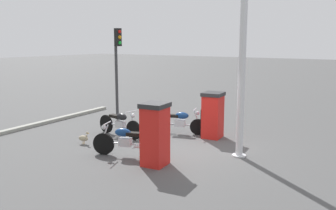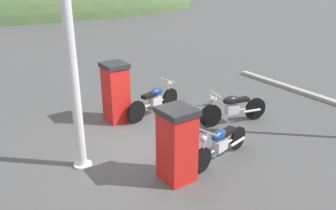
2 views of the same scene
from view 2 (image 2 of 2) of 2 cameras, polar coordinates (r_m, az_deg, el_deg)
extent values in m
plane|color=#4C4C4C|center=(8.62, -4.13, -6.49)|extent=(120.00, 120.00, 0.00)
cube|color=red|center=(6.94, 1.50, -7.03)|extent=(0.66, 0.71, 1.45)
cube|color=#1E478C|center=(6.96, 3.59, -4.01)|extent=(0.08, 0.45, 0.32)
cube|color=#262628|center=(6.60, 1.56, -1.04)|extent=(0.73, 0.78, 0.12)
cylinder|color=black|center=(7.36, 2.76, -7.18)|extent=(0.05, 0.05, 0.94)
cube|color=red|center=(9.74, -8.65, 1.74)|extent=(0.65, 0.70, 1.57)
cube|color=#1E478C|center=(9.76, -7.16, 4.00)|extent=(0.08, 0.45, 0.32)
cube|color=#262628|center=(9.49, -8.93, 6.54)|extent=(0.71, 0.77, 0.12)
cylinder|color=black|center=(10.13, -7.35, 1.17)|extent=(0.05, 0.05, 1.02)
cylinder|color=black|center=(7.40, 5.71, -9.10)|extent=(0.56, 0.25, 0.57)
cylinder|color=black|center=(8.43, 11.54, -5.41)|extent=(0.56, 0.25, 0.57)
cube|color=silver|center=(7.82, 8.66, -6.63)|extent=(0.40, 0.30, 0.24)
cylinder|color=silver|center=(7.88, 8.85, -6.83)|extent=(1.01, 0.38, 0.05)
ellipsoid|color=navy|center=(7.64, 8.47, -4.97)|extent=(0.52, 0.36, 0.24)
cube|color=black|center=(7.91, 9.88, -4.34)|extent=(0.48, 0.33, 0.10)
cylinder|color=silver|center=(7.28, 5.99, -6.95)|extent=(0.26, 0.12, 0.57)
cylinder|color=silver|center=(7.19, 6.47, -4.48)|extent=(0.21, 0.54, 0.04)
sphere|color=silver|center=(7.17, 5.95, -5.60)|extent=(0.18, 0.18, 0.14)
cylinder|color=silver|center=(8.21, 11.52, -6.01)|extent=(0.54, 0.24, 0.07)
cylinder|color=black|center=(10.67, 0.33, 1.11)|extent=(0.63, 0.29, 0.64)
cylinder|color=black|center=(9.69, -5.25, -1.14)|extent=(0.63, 0.29, 0.64)
cube|color=silver|center=(10.16, -2.14, 0.64)|extent=(0.41, 0.31, 0.24)
cylinder|color=silver|center=(10.15, -2.33, 0.30)|extent=(1.03, 0.42, 0.05)
ellipsoid|color=navy|center=(10.12, -1.89, 2.23)|extent=(0.53, 0.37, 0.24)
cube|color=black|center=(9.89, -3.23, 1.57)|extent=(0.48, 0.34, 0.10)
cylinder|color=silver|center=(10.54, 0.19, 2.58)|extent=(0.26, 0.13, 0.57)
cylinder|color=silver|center=(10.38, -0.10, 4.14)|extent=(0.23, 0.54, 0.04)
sphere|color=silver|center=(10.49, 0.26, 3.64)|extent=(0.18, 0.18, 0.14)
cylinder|color=silver|center=(9.89, -4.90, -0.53)|extent=(0.54, 0.25, 0.07)
cylinder|color=black|center=(9.44, 7.11, -1.83)|extent=(0.66, 0.16, 0.66)
cylinder|color=black|center=(10.15, 14.31, -0.64)|extent=(0.66, 0.16, 0.66)
cube|color=silver|center=(9.71, 10.63, -0.71)|extent=(0.38, 0.25, 0.24)
cylinder|color=silver|center=(9.75, 10.86, -0.94)|extent=(1.07, 0.20, 0.05)
ellipsoid|color=black|center=(9.57, 10.39, 0.78)|extent=(0.51, 0.29, 0.24)
cube|color=black|center=(9.76, 12.09, 0.86)|extent=(0.46, 0.26, 0.10)
cylinder|color=silver|center=(9.34, 7.41, -0.10)|extent=(0.26, 0.08, 0.57)
cylinder|color=silver|center=(9.26, 7.94, 1.80)|extent=(0.11, 0.56, 0.04)
sphere|color=silver|center=(9.26, 7.36, 1.03)|extent=(0.16, 0.16, 0.14)
cylinder|color=silver|center=(9.94, 13.76, -0.93)|extent=(0.55, 0.15, 0.07)
ellipsoid|color=tan|center=(11.02, 7.52, 0.87)|extent=(0.37, 0.24, 0.19)
cylinder|color=tan|center=(10.92, 7.12, 1.00)|extent=(0.06, 0.06, 0.13)
sphere|color=tan|center=(10.86, 7.07, 1.62)|extent=(0.10, 0.10, 0.08)
cone|color=orange|center=(10.82, 6.87, 1.53)|extent=(0.06, 0.05, 0.04)
cone|color=tan|center=(11.12, 8.04, 1.19)|extent=(0.08, 0.08, 0.07)
cylinder|color=orange|center=(11.05, 7.61, 0.14)|extent=(0.02, 0.02, 0.09)
cylinder|color=orange|center=(11.09, 7.36, 0.23)|extent=(0.02, 0.02, 0.09)
cylinder|color=silver|center=(7.07, -15.65, 6.67)|extent=(0.20, 0.20, 4.65)
cylinder|color=silver|center=(7.95, -13.99, -9.58)|extent=(0.40, 0.40, 0.04)
cube|color=#9E9E93|center=(12.56, 24.03, 1.11)|extent=(0.70, 7.24, 0.12)
ellipsoid|color=#476038|center=(38.63, -23.25, 13.83)|extent=(39.05, 17.30, 11.33)
camera|label=1|loc=(16.53, -38.61, 14.46)|focal=39.40mm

